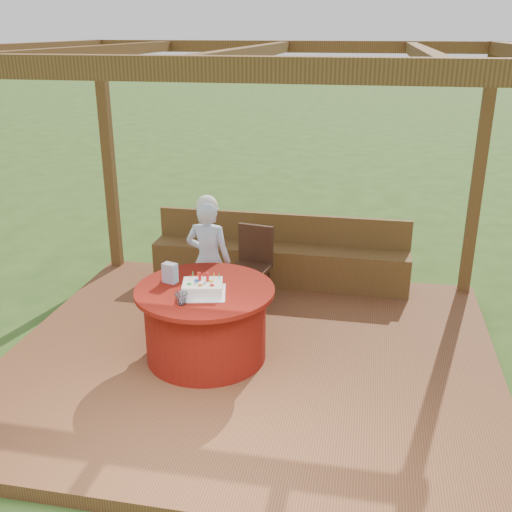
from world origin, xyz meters
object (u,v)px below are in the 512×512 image
Objects in this scene: gift_bag at (170,273)px; drinking_glass at (181,299)px; elderly_woman at (209,258)px; birthday_cake at (203,288)px; chair at (252,261)px; table at (206,322)px; bench at (280,261)px.

gift_bag reaches higher than drinking_glass.
elderly_woman is 12.16× the size of drinking_glass.
birthday_cake is at bearing -77.81° from elderly_woman.
elderly_woman is at bearing -124.66° from chair.
table is at bearing 74.23° from drinking_glass.
table is at bearing -102.00° from bench.
birthday_cake is at bearing 64.84° from drinking_glass.
elderly_woman is 2.83× the size of birthday_cake.
birthday_cake is 4.29× the size of drinking_glass.
bench is 2.41× the size of table.
bench is at bearing 78.00° from table.
elderly_woman is at bearing 94.24° from gift_bag.
elderly_woman is (-0.18, 0.78, 0.32)m from table.
drinking_glass is (0.08, -1.14, 0.07)m from elderly_woman.
gift_bag is at bearing -112.47° from bench.
elderly_woman is at bearing 102.19° from birthday_cake.
table is 0.86m from elderly_woman.
gift_bag reaches higher than table.
bench is 2.30m from drinking_glass.
chair is 0.65m from elderly_woman.
table is at bearing 5.06° from gift_bag.
elderly_woman is 0.74m from gift_bag.
bench is 1.89m from table.
elderly_woman is at bearing 93.95° from drinking_glass.
table is 1.31m from chair.
drinking_glass is at bearing -86.05° from elderly_woman.
chair reaches higher than bench.
birthday_cake reaches higher than table.
drinking_glass is at bearing -43.37° from gift_bag.
elderly_woman reaches higher than drinking_glass.
chair is at bearing 83.51° from birthday_cake.
table is 0.94× the size of elderly_woman.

